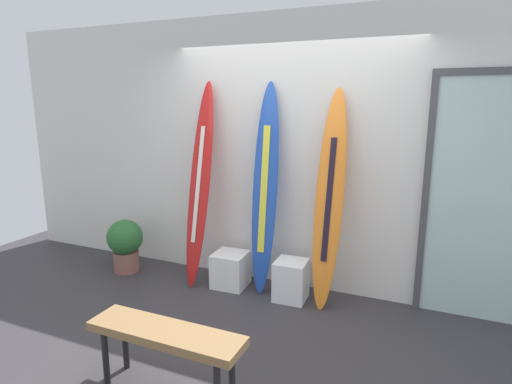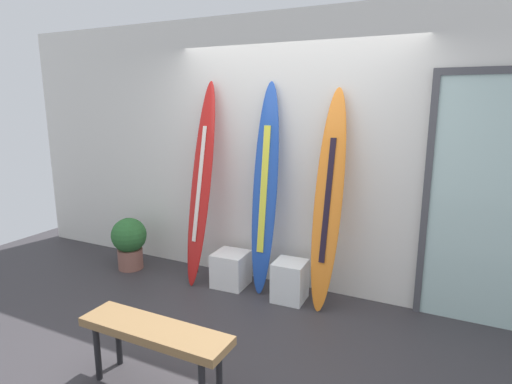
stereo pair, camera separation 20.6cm
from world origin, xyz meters
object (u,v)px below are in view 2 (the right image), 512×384
at_px(display_block_left, 231,269).
at_px(potted_plant, 129,241).
at_px(glass_door, 498,200).
at_px(surfboard_cobalt, 265,191).
at_px(bench, 155,335).
at_px(surfboard_crimson, 201,185).
at_px(surfboard_sunset, 328,202).
at_px(display_block_center, 290,281).

bearing_deg(display_block_left, potted_plant, -174.48).
bearing_deg(glass_door, surfboard_cobalt, -174.58).
distance_m(surfboard_cobalt, bench, 1.88).
height_order(display_block_left, glass_door, glass_door).
relative_size(surfboard_crimson, surfboard_sunset, 1.04).
bearing_deg(surfboard_cobalt, display_block_center, -20.82).
relative_size(glass_door, bench, 2.01).
bearing_deg(display_block_left, surfboard_crimson, 179.46).
relative_size(surfboard_cobalt, bench, 1.95).
xyz_separation_m(display_block_left, bench, (0.37, -1.68, 0.22)).
relative_size(display_block_left, display_block_center, 0.92).
xyz_separation_m(display_block_center, bench, (-0.32, -1.64, 0.21)).
bearing_deg(glass_door, surfboard_sunset, -169.98).
bearing_deg(potted_plant, glass_door, 6.33).
height_order(display_block_left, display_block_center, display_block_center).
xyz_separation_m(surfboard_crimson, bench, (0.72, -1.68, -0.66)).
relative_size(surfboard_sunset, display_block_center, 5.20).
distance_m(display_block_center, bench, 1.68).
height_order(surfboard_cobalt, display_block_left, surfboard_cobalt).
bearing_deg(glass_door, surfboard_crimson, -174.17).
bearing_deg(potted_plant, surfboard_cobalt, 7.46).
relative_size(display_block_left, glass_door, 0.17).
relative_size(surfboard_crimson, potted_plant, 3.52).
bearing_deg(bench, display_block_left, 102.43).
relative_size(surfboard_cobalt, glass_door, 0.97).
height_order(display_block_center, bench, bench).
distance_m(surfboard_crimson, surfboard_cobalt, 0.71).
bearing_deg(display_block_center, display_block_left, 176.93).
bearing_deg(display_block_center, glass_door, 10.65).
distance_m(surfboard_crimson, potted_plant, 1.19).
bearing_deg(bench, surfboard_sunset, 69.06).
relative_size(surfboard_cobalt, display_block_center, 5.37).
distance_m(surfboard_cobalt, surfboard_sunset, 0.67).
height_order(surfboard_crimson, surfboard_sunset, surfboard_crimson).
relative_size(surfboard_cobalt, display_block_left, 5.85).
relative_size(surfboard_sunset, potted_plant, 3.38).
bearing_deg(surfboard_sunset, glass_door, 10.02).
bearing_deg(potted_plant, surfboard_sunset, 4.11).
height_order(surfboard_sunset, potted_plant, surfboard_sunset).
xyz_separation_m(potted_plant, bench, (1.66, -1.55, 0.06)).
xyz_separation_m(surfboard_crimson, surfboard_cobalt, (0.71, 0.09, -0.01)).
relative_size(surfboard_cobalt, potted_plant, 3.49).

